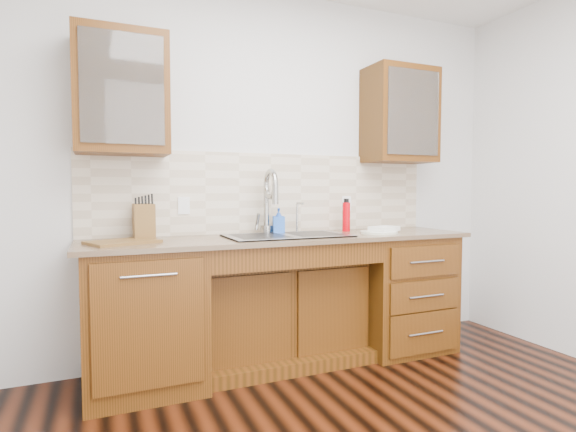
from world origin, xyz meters
name	(u,v)px	position (x,y,z in m)	size (l,w,h in m)	color
wall_back	(268,174)	(0.00, 1.80, 1.35)	(4.00, 0.10, 2.70)	silver
base_cabinet_left	(144,317)	(-0.95, 1.44, 0.44)	(0.70, 0.62, 0.88)	#593014
base_cabinet_center	(281,312)	(0.00, 1.53, 0.35)	(1.20, 0.44, 0.70)	#593014
base_cabinet_right	(397,291)	(0.95, 1.44, 0.44)	(0.70, 0.62, 0.88)	#593014
countertop	(287,238)	(0.00, 1.43, 0.90)	(2.70, 0.65, 0.03)	#84705B
backsplash	(271,193)	(0.00, 1.74, 1.21)	(2.70, 0.02, 0.59)	beige
sink	(287,248)	(0.00, 1.41, 0.83)	(0.84, 0.46, 0.19)	#9E9EA5
faucet	(266,206)	(-0.07, 1.64, 1.11)	(0.04, 0.04, 0.40)	#999993
filter_tap	(297,216)	(0.18, 1.65, 1.03)	(0.02, 0.02, 0.24)	#999993
upper_cabinet_left	(121,94)	(-1.05, 1.58, 1.83)	(0.55, 0.34, 0.75)	#593014
upper_cabinet_right	(399,116)	(1.05, 1.58, 1.83)	(0.55, 0.34, 0.75)	#593014
outlet_left	(184,206)	(-0.65, 1.73, 1.12)	(0.08, 0.01, 0.12)	white
outlet_right	(346,203)	(0.65, 1.73, 1.12)	(0.08, 0.01, 0.12)	white
soap_bottle	(279,221)	(0.02, 1.61, 1.00)	(0.08, 0.09, 0.19)	blue
water_bottle	(346,217)	(0.56, 1.57, 1.02)	(0.06, 0.06, 0.22)	#C20009
plate	(379,232)	(0.70, 1.34, 0.92)	(0.28, 0.28, 0.02)	beige
dish_towel	(384,229)	(0.77, 1.37, 0.94)	(0.20, 0.15, 0.03)	white
knife_block	(144,222)	(-0.93, 1.59, 1.02)	(0.13, 0.21, 0.23)	brown
cutting_board	(123,242)	(-1.07, 1.41, 0.92)	(0.38, 0.27, 0.02)	olive
cup_left_a	(101,100)	(-1.17, 1.58, 1.78)	(0.13, 0.13, 0.10)	white
cup_left_b	(144,105)	(-0.92, 1.58, 1.77)	(0.09, 0.09, 0.09)	silver
cup_right_a	(387,121)	(0.93, 1.58, 1.78)	(0.13, 0.13, 0.10)	silver
cup_right_b	(406,123)	(1.11, 1.58, 1.77)	(0.11, 0.11, 0.10)	white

